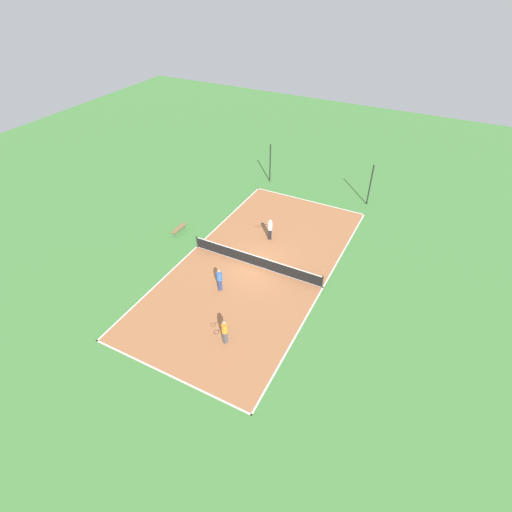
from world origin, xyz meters
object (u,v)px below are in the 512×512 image
Objects in this scene: bench at (179,229)px; tennis_ball_far_baseline at (224,324)px; tennis_ball_left_sideline at (250,251)px; player_near_blue at (219,278)px; fence_post_back_right at (370,185)px; tennis_ball_right_alley at (323,270)px; tennis_net at (256,260)px; fence_post_back_left at (270,163)px; player_center_orange at (225,330)px; player_far_white at (270,228)px.

bench is 10.85m from tennis_ball_far_baseline.
tennis_ball_left_sideline is at bearing -86.70° from bench.
player_near_blue is 0.47× the size of fence_post_back_right.
bench is at bearing -137.12° from fence_post_back_right.
tennis_net is at bearing -158.69° from tennis_ball_right_alley.
fence_post_back_left is at bearing 131.38° from tennis_ball_right_alley.
tennis_ball_left_sideline is at bearing -118.58° from fence_post_back_right.
player_near_blue is 16.22m from fence_post_back_left.
tennis_net reaches higher than tennis_ball_right_alley.
tennis_ball_right_alley and tennis_ball_left_sideline have the same top height.
fence_post_back_right is (12.28, 11.41, 1.49)m from bench.
fence_post_back_left is 9.66m from fence_post_back_right.
tennis_net is at bearing -149.76° from player_center_orange.
fence_post_back_right is at bearing -172.06° from player_center_orange.
tennis_net is at bearing 70.99° from player_far_white.
tennis_ball_right_alley and tennis_ball_far_baseline have the same top height.
fence_post_back_left is (-5.72, 18.34, 1.83)m from tennis_ball_far_baseline.
fence_post_back_left reaches higher than tennis_ball_right_alley.
player_far_white reaches higher than tennis_ball_right_alley.
player_far_white is at bearing 73.71° from tennis_ball_left_sideline.
fence_post_back_left is 1.00× the size of fence_post_back_right.
fence_post_back_right is (9.66, 0.00, 0.00)m from fence_post_back_left.
player_center_orange is at bearing -99.26° from fence_post_back_right.
fence_post_back_right is at bearing 88.26° from tennis_ball_right_alley.
fence_post_back_right is (4.83, 12.36, 1.38)m from tennis_net.
player_near_blue is at bearing -110.23° from fence_post_back_right.
player_near_blue is (-0.97, -3.38, 0.55)m from tennis_net.
tennis_ball_right_alley is at bearing 179.38° from player_center_orange.
fence_post_back_left is (-6.48, 19.49, 0.82)m from player_center_orange.
bench is at bearing 140.29° from tennis_ball_far_baseline.
bench is 16.83m from fence_post_back_right.
tennis_ball_far_baseline is (1.45, -9.44, -1.01)m from player_far_white.
player_center_orange is 8.96m from tennis_ball_left_sideline.
fence_post_back_right is at bearing 0.00° from fence_post_back_left.
player_near_blue is 7.58m from tennis_ball_right_alley.
tennis_ball_right_alley is (5.48, 5.14, -1.00)m from player_near_blue.
player_far_white is at bearing -142.85° from player_near_blue.
fence_post_back_left reaches higher than tennis_ball_left_sideline.
player_center_orange is 1.71m from tennis_ball_far_baseline.
player_far_white is at bearing -150.99° from player_center_orange.
player_center_orange reaches higher than tennis_ball_left_sideline.
player_center_orange is at bearing 73.55° from player_far_white.
fence_post_back_right reaches higher than player_center_orange.
player_center_orange is at bearing -56.42° from tennis_ball_far_baseline.
tennis_net is 13.34m from fence_post_back_left.
tennis_net is 7.34m from player_center_orange.
player_near_blue is 4.80m from tennis_ball_left_sideline.
tennis_ball_far_baseline is 0.02× the size of fence_post_back_left.
fence_post_back_right reaches higher than bench.
player_center_orange is (1.65, -7.13, 0.56)m from tennis_net.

